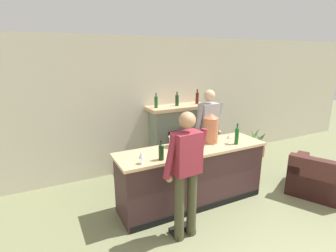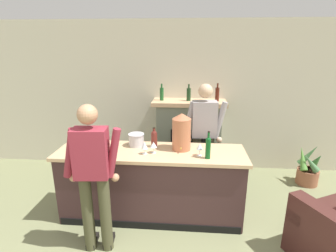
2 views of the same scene
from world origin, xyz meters
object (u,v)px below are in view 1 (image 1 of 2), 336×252
at_px(person_customer, 186,171).
at_px(person_bartender, 208,131).
at_px(wine_bottle_burgundy_dark, 237,135).
at_px(wine_bottle_merlot_tall, 189,137).
at_px(wine_glass_front_left, 193,143).
at_px(copper_dispenser, 211,128).
at_px(fireplace_stone, 177,136).
at_px(wine_bottle_chardonnay_pale, 161,151).
at_px(wine_glass_by_dispenser, 229,137).
at_px(ice_bucket_steel, 175,141).
at_px(wine_glass_near_bucket, 198,142).
at_px(wine_glass_mid_counter, 141,155).
at_px(potted_plant_corner, 257,145).
at_px(armchair_black, 318,180).

bearing_deg(person_customer, person_bartender, 45.93).
xyz_separation_m(wine_bottle_burgundy_dark, wine_bottle_merlot_tall, (-0.71, 0.33, -0.02)).
distance_m(wine_bottle_merlot_tall, wine_glass_front_left, 0.27).
bearing_deg(person_bartender, copper_dispenser, -122.07).
distance_m(fireplace_stone, wine_bottle_burgundy_dark, 1.67).
height_order(wine_bottle_chardonnay_pale, wine_bottle_merlot_tall, wine_bottle_chardonnay_pale).
relative_size(fireplace_stone, wine_bottle_burgundy_dark, 4.82).
bearing_deg(wine_glass_by_dispenser, wine_bottle_merlot_tall, 157.00).
relative_size(copper_dispenser, wine_bottle_merlot_tall, 1.78).
height_order(person_customer, ice_bucket_steel, person_customer).
bearing_deg(wine_glass_near_bucket, wine_bottle_merlot_tall, 95.62).
bearing_deg(wine_bottle_merlot_tall, fireplace_stone, 69.89).
xyz_separation_m(person_customer, wine_bottle_burgundy_dark, (1.26, 0.51, 0.16)).
xyz_separation_m(ice_bucket_steel, wine_glass_near_bucket, (0.27, -0.24, 0.02)).
xyz_separation_m(wine_bottle_burgundy_dark, wine_glass_front_left, (-0.79, 0.07, -0.04)).
relative_size(wine_glass_front_left, wine_glass_by_dispenser, 0.97).
bearing_deg(wine_glass_front_left, person_customer, -128.80).
bearing_deg(wine_glass_mid_counter, wine_bottle_burgundy_dark, 1.68).
relative_size(person_customer, wine_bottle_merlot_tall, 6.26).
xyz_separation_m(potted_plant_corner, wine_bottle_merlot_tall, (-2.53, -0.94, 0.84)).
xyz_separation_m(person_bartender, wine_glass_near_bucket, (-0.67, -0.67, 0.10)).
bearing_deg(wine_bottle_burgundy_dark, copper_dispenser, 141.60).
distance_m(armchair_black, copper_dispenser, 2.17).
bearing_deg(wine_glass_front_left, wine_bottle_merlot_tall, 70.87).
xyz_separation_m(copper_dispenser, wine_glass_mid_counter, (-1.35, -0.31, -0.13)).
height_order(potted_plant_corner, ice_bucket_steel, ice_bucket_steel).
bearing_deg(wine_bottle_burgundy_dark, armchair_black, -21.63).
relative_size(wine_bottle_merlot_tall, wine_glass_front_left, 1.69).
xyz_separation_m(wine_glass_near_bucket, wine_glass_by_dispenser, (0.59, -0.04, 0.01)).
height_order(armchair_black, copper_dispenser, copper_dispenser).
xyz_separation_m(potted_plant_corner, person_customer, (-3.08, -1.78, 0.70)).
bearing_deg(wine_glass_mid_counter, wine_glass_front_left, 7.51).
bearing_deg(potted_plant_corner, wine_bottle_merlot_tall, -159.58).
distance_m(person_customer, wine_glass_near_bucket, 0.86).
height_order(fireplace_stone, wine_glass_mid_counter, fireplace_stone).
bearing_deg(ice_bucket_steel, fireplace_stone, 60.21).
xyz_separation_m(person_customer, person_bartender, (1.25, 1.29, 0.02)).
xyz_separation_m(wine_bottle_chardonnay_pale, wine_bottle_merlot_tall, (0.68, 0.37, -0.00)).
relative_size(fireplace_stone, wine_glass_mid_counter, 9.77).
distance_m(person_bartender, wine_bottle_chardonnay_pale, 1.61).
xyz_separation_m(fireplace_stone, wine_glass_front_left, (-0.55, -1.53, 0.39)).
bearing_deg(fireplace_stone, armchair_black, -52.34).
xyz_separation_m(fireplace_stone, wine_bottle_burgundy_dark, (0.24, -1.59, 0.43)).
relative_size(potted_plant_corner, wine_bottle_chardonnay_pale, 2.41).
distance_m(person_bartender, wine_glass_near_bucket, 0.95).
bearing_deg(person_customer, potted_plant_corner, 29.98).
bearing_deg(wine_glass_front_left, copper_dispenser, 23.10).
bearing_deg(wine_glass_near_bucket, fireplace_stone, 73.34).
xyz_separation_m(fireplace_stone, wine_bottle_chardonnay_pale, (-1.15, -1.64, 0.41)).
bearing_deg(copper_dispenser, wine_glass_by_dispenser, -39.89).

